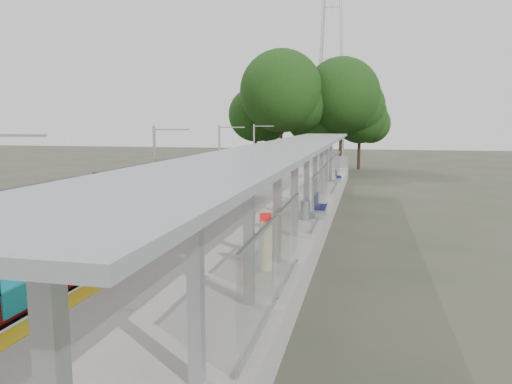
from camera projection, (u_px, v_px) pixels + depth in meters
trackbed at (194, 221)px, 27.80m from camera, size 3.00×70.00×0.24m
platform at (273, 218)px, 26.77m from camera, size 6.00×50.00×1.00m
tactile_strip at (227, 207)px, 27.25m from camera, size 0.60×50.00×0.02m
end_fence at (319, 162)px, 50.73m from camera, size 6.00×0.10×1.20m
train at (113, 216)px, 18.90m from camera, size 2.74×27.60×3.62m
canopy at (293, 154)px, 22.22m from camera, size 3.27×38.00×3.66m
pylon at (332, 33)px, 75.64m from camera, size 8.00×4.00×38.00m
tree_cluster at (309, 102)px, 56.81m from camera, size 18.87×13.23×13.54m
catenary_masts at (157, 172)px, 26.81m from camera, size 2.08×48.16×5.40m
bench_mid at (319, 205)px, 24.29m from camera, size 0.51×1.65×1.13m
bench_far at (337, 176)px, 38.60m from camera, size 0.59×1.40×0.93m
info_pillar_near at (265, 245)px, 15.53m from camera, size 0.41×0.41×1.81m
info_pillar_far at (294, 189)px, 27.98m from camera, size 0.46×0.46×2.02m
litter_bin at (305, 210)px, 23.55m from camera, size 0.49×0.49×0.90m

